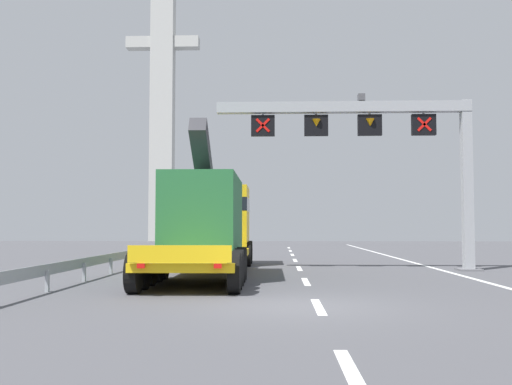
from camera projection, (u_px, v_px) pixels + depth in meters
ground at (300, 306)px, 13.18m from camera, size 112.00×112.00×0.00m
lane_markings at (297, 264)px, 27.68m from camera, size 0.20×43.70×0.01m
edge_line_right at (434, 268)px, 24.92m from camera, size 0.20×63.00×0.01m
overhead_lane_gantry at (378, 134)px, 24.07m from camera, size 10.73×0.90×7.28m
heavy_haul_truck_yellow at (212, 222)px, 23.03m from camera, size 3.16×14.09×5.30m
guardrail_left at (130, 255)px, 25.21m from camera, size 0.13×27.53×0.76m
bridge_pylon_distant at (163, 78)px, 72.00m from camera, size 9.00×2.00×39.48m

